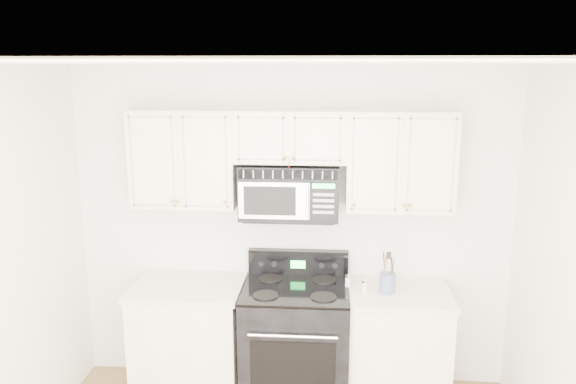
# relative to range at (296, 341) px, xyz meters

# --- Properties ---
(room) EXTENTS (3.51, 3.51, 2.61)m
(room) POSITION_rel_range_xyz_m (-0.05, -1.41, 0.82)
(room) COLOR brown
(room) RESTS_ON ground
(base_cabinet_left) EXTENTS (0.86, 0.65, 0.92)m
(base_cabinet_left) POSITION_rel_range_xyz_m (-0.85, 0.03, -0.06)
(base_cabinet_left) COLOR #F6E4CD
(base_cabinet_left) RESTS_ON ground
(base_cabinet_right) EXTENTS (0.86, 0.65, 0.92)m
(base_cabinet_right) POSITION_rel_range_xyz_m (0.75, 0.03, -0.06)
(base_cabinet_right) COLOR #F6E4CD
(base_cabinet_right) RESTS_ON ground
(range) EXTENTS (0.81, 0.73, 1.13)m
(range) POSITION_rel_range_xyz_m (0.00, 0.00, 0.00)
(range) COLOR black
(range) RESTS_ON ground
(upper_cabinets) EXTENTS (2.44, 0.37, 0.75)m
(upper_cabinets) POSITION_rel_range_xyz_m (-0.05, 0.18, 1.45)
(upper_cabinets) COLOR #F6E4CD
(upper_cabinets) RESTS_ON ground
(microwave) EXTENTS (0.75, 0.42, 0.41)m
(microwave) POSITION_rel_range_xyz_m (-0.06, 0.15, 1.17)
(microwave) COLOR black
(microwave) RESTS_ON ground
(utensil_crock) EXTENTS (0.12, 0.12, 0.32)m
(utensil_crock) POSITION_rel_range_xyz_m (0.69, -0.01, 0.52)
(utensil_crock) COLOR #4F5E94
(utensil_crock) RESTS_ON base_cabinet_right
(shaker_salt) EXTENTS (0.04, 0.04, 0.11)m
(shaker_salt) POSITION_rel_range_xyz_m (0.40, 0.05, 0.49)
(shaker_salt) COLOR silver
(shaker_salt) RESTS_ON base_cabinet_right
(shaker_pepper) EXTENTS (0.05, 0.05, 0.11)m
(shaker_pepper) POSITION_rel_range_xyz_m (0.52, -0.05, 0.49)
(shaker_pepper) COLOR silver
(shaker_pepper) RESTS_ON base_cabinet_right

